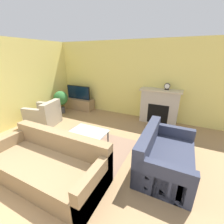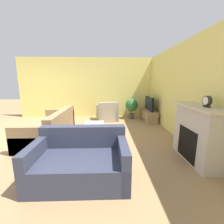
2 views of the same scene
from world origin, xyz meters
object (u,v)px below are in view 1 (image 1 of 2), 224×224
(couch_loveseat, at_px, (164,156))
(coffee_table, at_px, (89,133))
(mantel_clock, at_px, (167,86))
(couch_sectional, at_px, (49,165))
(potted_plant, at_px, (61,99))
(armchair_by_window, at_px, (44,116))
(tv, at_px, (78,92))

(couch_loveseat, height_order, coffee_table, couch_loveseat)
(couch_loveseat, relative_size, mantel_clock, 7.31)
(couch_sectional, distance_m, mantel_clock, 3.95)
(couch_sectional, xyz_separation_m, potted_plant, (-2.26, 2.73, 0.30))
(couch_sectional, height_order, coffee_table, couch_sectional)
(couch_sectional, height_order, mantel_clock, mantel_clock)
(couch_loveseat, relative_size, armchair_by_window, 1.53)
(armchair_by_window, height_order, mantel_clock, mantel_clock)
(coffee_table, xyz_separation_m, potted_plant, (-2.31, 1.49, 0.22))
(tv, xyz_separation_m, armchair_by_window, (-0.09, -1.76, -0.43))
(couch_sectional, xyz_separation_m, armchair_by_window, (-2.00, 1.64, 0.01))
(coffee_table, bearing_deg, mantel_clock, 56.03)
(tv, relative_size, armchair_by_window, 1.08)
(coffee_table, xyz_separation_m, mantel_clock, (1.51, 2.25, 0.91))
(tv, xyz_separation_m, coffee_table, (1.95, -2.16, -0.37))
(armchair_by_window, relative_size, potted_plant, 1.15)
(potted_plant, bearing_deg, mantel_clock, 11.26)
(couch_sectional, distance_m, potted_plant, 3.56)
(coffee_table, relative_size, potted_plant, 1.03)
(couch_loveseat, bearing_deg, couch_sectional, 122.05)
(couch_sectional, bearing_deg, couch_loveseat, 32.05)
(potted_plant, bearing_deg, coffee_table, -32.75)
(tv, xyz_separation_m, couch_loveseat, (3.80, -2.21, -0.45))
(tv, height_order, couch_loveseat, tv)
(coffee_table, bearing_deg, couch_loveseat, -1.65)
(couch_loveseat, bearing_deg, mantel_clock, 8.25)
(couch_sectional, bearing_deg, mantel_clock, 65.84)
(coffee_table, distance_m, potted_plant, 2.76)
(tv, height_order, couch_sectional, tv)
(tv, xyz_separation_m, couch_sectional, (1.90, -3.40, -0.45))
(armchair_by_window, distance_m, mantel_clock, 4.13)
(tv, height_order, mantel_clock, mantel_clock)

